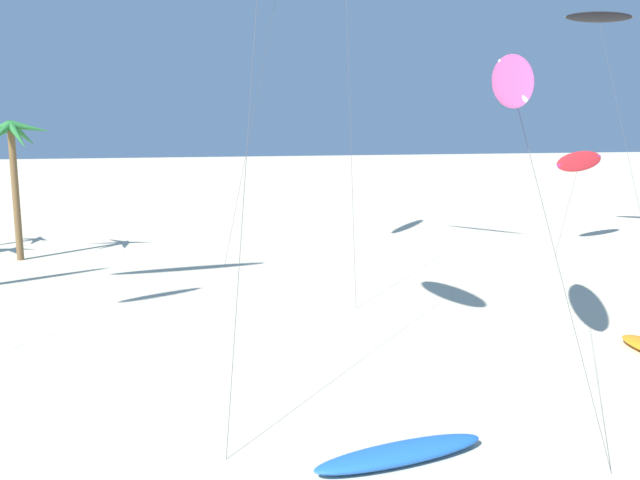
{
  "coord_description": "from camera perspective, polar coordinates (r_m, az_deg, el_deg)",
  "views": [
    {
      "loc": [
        -1.03,
        -2.32,
        9.63
      ],
      "look_at": [
        3.22,
        20.63,
        5.38
      ],
      "focal_mm": 40.04,
      "sensor_mm": 36.0,
      "label": 1
    }
  ],
  "objects": [
    {
      "name": "palm_tree_2",
      "position": [
        49.8,
        -23.35,
        6.69
      ],
      "size": [
        4.79,
        4.36,
        9.04
      ],
      "color": "brown",
      "rests_on": "ground"
    },
    {
      "name": "flying_kite_0",
      "position": [
        27.9,
        15.02,
        12.35
      ],
      "size": [
        3.34,
        13.1,
        12.4
      ],
      "color": "#EA5193",
      "rests_on": "ground"
    },
    {
      "name": "flying_kite_3",
      "position": [
        56.92,
        21.38,
        16.25
      ],
      "size": [
        4.78,
        7.92,
        16.71
      ],
      "color": "black",
      "rests_on": "ground"
    },
    {
      "name": "flying_kite_8",
      "position": [
        55.39,
        20.01,
        5.94
      ],
      "size": [
        6.3,
        5.65,
        7.02
      ],
      "color": "red",
      "rests_on": "ground"
    },
    {
      "name": "grounded_kite_1",
      "position": [
        20.84,
        6.42,
        -16.59
      ],
      "size": [
        5.34,
        2.26,
        0.44
      ],
      "color": "blue",
      "rests_on": "ground"
    }
  ]
}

